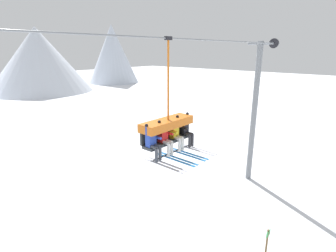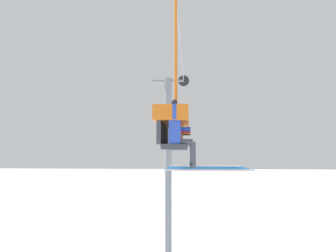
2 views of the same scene
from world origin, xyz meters
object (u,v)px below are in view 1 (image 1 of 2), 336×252
(trail_sign, at_px, (267,244))
(skier_yellow, at_px, (177,134))
(chairlift_chair, at_px, (167,126))
(skier_red, at_px, (165,138))
(skier_black, at_px, (187,130))
(skier_blue, at_px, (153,142))
(lift_tower_far, at_px, (254,111))

(trail_sign, bearing_deg, skier_yellow, 129.44)
(chairlift_chair, relative_size, skier_yellow, 2.35)
(skier_red, bearing_deg, skier_black, 0.00)
(skier_blue, distance_m, trail_sign, 6.70)
(skier_red, relative_size, skier_black, 1.00)
(skier_blue, bearing_deg, skier_red, 0.00)
(skier_red, xyz_separation_m, trail_sign, (3.03, -2.93, -4.79))
(skier_blue, height_order, trail_sign, skier_blue)
(lift_tower_far, relative_size, skier_blue, 5.49)
(chairlift_chair, distance_m, skier_red, 0.49)
(skier_blue, bearing_deg, skier_black, 0.00)
(lift_tower_far, distance_m, skier_yellow, 9.19)
(skier_yellow, bearing_deg, skier_blue, 180.00)
(lift_tower_far, bearing_deg, skier_red, -174.57)
(skier_blue, bearing_deg, lift_tower_far, 5.11)
(skier_red, height_order, skier_black, same)
(trail_sign, bearing_deg, chairlift_chair, 130.86)
(skier_yellow, bearing_deg, trail_sign, -50.56)
(skier_black, bearing_deg, skier_blue, 180.00)
(lift_tower_far, height_order, chairlift_chair, lift_tower_far)
(skier_yellow, xyz_separation_m, trail_sign, (2.41, -2.93, -4.79))
(skier_blue, bearing_deg, skier_yellow, 0.00)
(lift_tower_far, bearing_deg, skier_yellow, -174.20)
(skier_red, distance_m, skier_black, 1.23)
(skier_blue, xyz_separation_m, skier_red, (0.61, 0.00, 0.00))
(skier_red, distance_m, trail_sign, 6.39)
(skier_black, bearing_deg, lift_tower_far, 6.22)
(skier_black, distance_m, trail_sign, 5.90)
(lift_tower_far, relative_size, skier_black, 5.49)
(chairlift_chair, relative_size, skier_black, 2.35)
(skier_blue, height_order, skier_yellow, same)
(chairlift_chair, bearing_deg, skier_black, -13.05)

